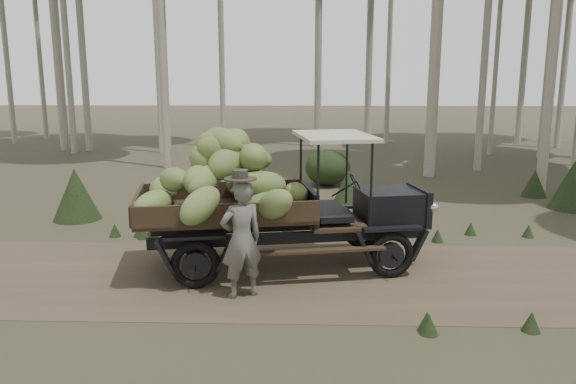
% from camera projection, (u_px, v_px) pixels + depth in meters
% --- Properties ---
extents(ground, '(120.00, 120.00, 0.00)m').
position_uv_depth(ground, '(257.00, 277.00, 10.21)').
color(ground, '#473D2B').
rests_on(ground, ground).
extents(dirt_track, '(70.00, 4.00, 0.01)m').
position_uv_depth(dirt_track, '(257.00, 276.00, 10.21)').
color(dirt_track, brown).
rests_on(dirt_track, ground).
extents(banana_truck, '(5.73, 3.23, 2.75)m').
position_uv_depth(banana_truck, '(256.00, 186.00, 10.26)').
color(banana_truck, black).
rests_on(banana_truck, ground).
extents(farmer, '(0.85, 0.75, 2.12)m').
position_uv_depth(farmer, '(241.00, 238.00, 9.09)').
color(farmer, '#5C5A54').
rests_on(farmer, ground).
extents(undergrowth, '(23.13, 19.89, 1.36)m').
position_uv_depth(undergrowth, '(356.00, 274.00, 8.81)').
color(undergrowth, '#233319').
rests_on(undergrowth, ground).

